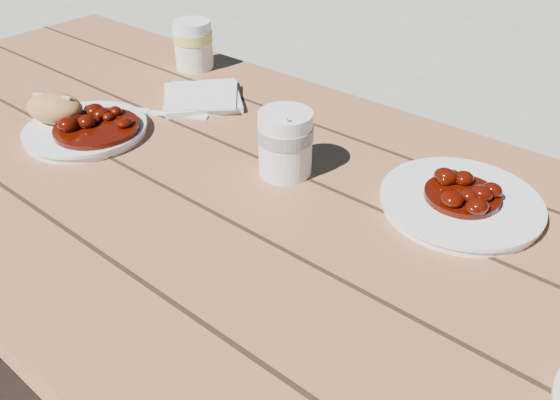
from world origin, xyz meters
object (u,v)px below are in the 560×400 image
Objects in this scene: second_plate at (460,203)px; second_cup at (193,45)px; picnic_table at (263,272)px; bread_roll at (55,108)px; main_plate at (86,131)px; coffee_cup at (285,143)px.

second_cup is at bearing 169.11° from second_plate.
picnic_table is at bearing -33.00° from second_cup.
bread_roll is at bearing -160.80° from second_plate.
main_plate is 0.07m from bread_roll.
coffee_cup and second_cup have the same top height.
main_plate is 0.39m from coffee_cup.
bread_roll is at bearing -160.29° from coffee_cup.
bread_roll is at bearing -160.02° from main_plate.
coffee_cup reaches higher than main_plate.
coffee_cup is (0.36, 0.13, 0.05)m from main_plate.
bread_roll is 0.72m from second_plate.
second_cup is at bearing 94.74° from bread_roll.
coffee_cup is (0.42, 0.15, 0.01)m from bread_roll.
second_plate is (0.25, 0.16, 0.17)m from picnic_table.
second_plate is (0.62, 0.22, 0.00)m from main_plate.
bread_roll is 1.00× the size of second_cup.
bread_roll is (-0.06, -0.02, 0.04)m from main_plate.
coffee_cup is at bearing 19.71° from bread_roll.
second_cup reaches higher than bread_roll.
picnic_table is 0.48m from bread_roll.
coffee_cup reaches higher than picnic_table.
main_plate is 0.93× the size of second_plate.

